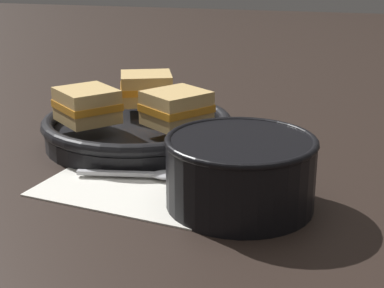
% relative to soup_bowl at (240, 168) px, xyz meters
% --- Properties ---
extents(ground_plane, '(4.00, 4.00, 0.00)m').
position_rel_soup_bowl_xyz_m(ground_plane, '(-0.10, 0.03, -0.05)').
color(ground_plane, black).
extents(napkin, '(0.25, 0.22, 0.00)m').
position_rel_soup_bowl_xyz_m(napkin, '(-0.13, 0.04, -0.04)').
color(napkin, white).
rests_on(napkin, ground_plane).
extents(soup_bowl, '(0.17, 0.17, 0.08)m').
position_rel_soup_bowl_xyz_m(soup_bowl, '(0.00, 0.00, 0.00)').
color(soup_bowl, black).
rests_on(soup_bowl, ground_plane).
extents(spoon, '(0.14, 0.04, 0.01)m').
position_rel_soup_bowl_xyz_m(spoon, '(-0.11, 0.05, -0.04)').
color(spoon, silver).
rests_on(spoon, napkin).
extents(skillet, '(0.27, 0.27, 0.04)m').
position_rel_soup_bowl_xyz_m(skillet, '(-0.18, 0.18, -0.02)').
color(skillet, black).
rests_on(skillet, ground_plane).
extents(sandwich_near_left, '(0.10, 0.11, 0.05)m').
position_rel_soup_bowl_xyz_m(sandwich_near_left, '(-0.12, 0.15, 0.02)').
color(sandwich_near_left, '#DBB26B').
rests_on(sandwich_near_left, skillet).
extents(sandwich_near_right, '(0.10, 0.10, 0.05)m').
position_rel_soup_bowl_xyz_m(sandwich_near_right, '(-0.19, 0.25, 0.02)').
color(sandwich_near_right, '#DBB26B').
rests_on(sandwich_near_right, skillet).
extents(sandwich_far_left, '(0.11, 0.11, 0.05)m').
position_rel_soup_bowl_xyz_m(sandwich_far_left, '(-0.24, 0.13, 0.02)').
color(sandwich_far_left, '#DBB26B').
rests_on(sandwich_far_left, skillet).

